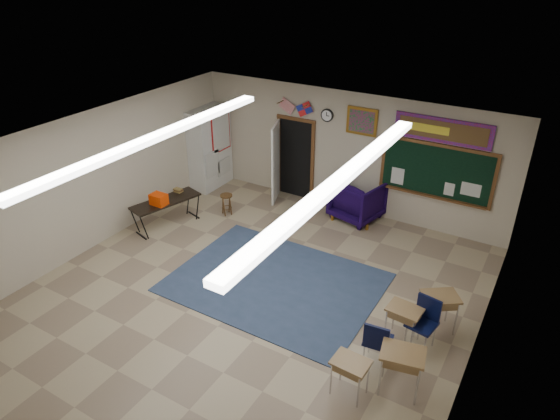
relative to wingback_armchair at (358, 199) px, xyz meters
The scene contains 25 objects.
floor 4.21m from the wingback_armchair, 97.15° to the right, with size 9.00×9.00×0.00m, color #9D8C6C.
back_wall 1.18m from the wingback_armchair, 146.10° to the left, with size 8.00×0.04×3.00m, color #B4A692.
front_wall 8.72m from the wingback_armchair, 93.45° to the right, with size 8.00×0.04×3.00m, color #B4A692.
left_wall 6.22m from the wingback_armchair, 137.45° to the right, with size 0.04×9.00×3.00m, color #B4A692.
right_wall 5.51m from the wingback_armchair, 50.03° to the right, with size 0.04×9.00×3.00m, color #B4A692.
ceiling 4.87m from the wingback_armchair, 97.15° to the right, with size 8.00×9.00×0.04m, color beige.
area_rug 3.40m from the wingback_armchair, 95.47° to the right, with size 4.00×3.00×0.02m, color #344162.
fluorescent_strips 4.84m from the wingback_armchair, 97.15° to the right, with size 3.86×6.00×0.10m, color white, non-canonical shape.
doorway 2.11m from the wingback_armchair, behind, with size 1.10×0.89×2.16m.
chalkboard 1.96m from the wingback_armchair, 10.52° to the left, with size 2.55×0.14×1.30m.
bulletin_board 2.59m from the wingback_armchair, 10.66° to the left, with size 2.10×0.05×0.55m.
framed_art_print 1.89m from the wingback_armchair, 118.43° to the left, with size 0.75×0.05×0.65m.
wall_clock 2.16m from the wingback_armchair, 163.55° to the left, with size 0.32×0.05×0.32m.
wall_flags 2.77m from the wingback_armchair, behind, with size 1.16×0.06×0.70m, color red, non-canonical shape.
storage_cabinet 4.29m from the wingback_armchair, behind, with size 0.59×1.25×2.20m.
wingback_armchair is the anchor object (origin of this frame).
student_chair_reading 0.65m from the wingback_armchair, behind, with size 0.36×0.36×0.72m, color black, non-canonical shape.
student_chair_desk_a 4.88m from the wingback_armchair, 63.27° to the right, with size 0.44×0.44×0.88m, color black, non-canonical shape.
student_chair_desk_b 4.53m from the wingback_armchair, 53.79° to the right, with size 0.46×0.46×0.92m, color black, non-canonical shape.
student_desk_front_left 4.35m from the wingback_armchair, 56.91° to the right, with size 0.59×0.47×0.67m.
student_desk_front_right 4.15m from the wingback_armchair, 47.59° to the right, with size 0.75×0.72×0.72m.
student_desk_back_left 5.57m from the wingback_armchair, 68.15° to the right, with size 0.56×0.43×0.64m.
student_desk_back_right 5.44m from the wingback_armchair, 60.35° to the right, with size 0.72×0.59×0.76m.
folding_table 4.60m from the wingback_armchair, 144.00° to the right, with size 0.98×1.74×0.94m.
wooden_stool 3.23m from the wingback_armchair, 152.29° to the right, with size 0.30×0.30×0.53m.
Camera 1 is at (4.44, -6.13, 5.96)m, focal length 32.00 mm.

